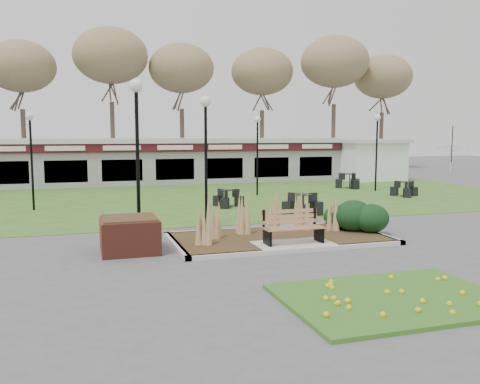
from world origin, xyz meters
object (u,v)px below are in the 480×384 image
object	(u,v)px
lamp_post_near_left	(137,123)
lamp_post_mid_right	(257,138)
brick_planter	(130,235)
lamp_post_far_left	(31,139)
food_pavilion	(171,160)
park_bench	(292,226)
bistro_set_a	(227,201)
service_hut	(371,159)
bistro_set_c	(350,183)
bistro_set_b	(303,209)
lamp_post_far_right	(377,135)
bistro_set_d	(405,191)
patio_umbrella	(451,160)
lamp_post_mid_left	(206,132)

from	to	relation	value
lamp_post_near_left	lamp_post_mid_right	bearing A→B (deg)	53.02
brick_planter	lamp_post_far_left	xyz separation A→B (m)	(-3.10, 8.83, 2.47)
food_pavilion	park_bench	bearing A→B (deg)	-90.00
food_pavilion	bistro_set_a	bearing A→B (deg)	-87.86
service_hut	lamp_post_near_left	xyz separation A→B (m)	(-17.47, -15.38, 2.01)
bistro_set_c	food_pavilion	bearing A→B (deg)	146.11
food_pavilion	bistro_set_b	xyz separation A→B (m)	(2.49, -14.96, -1.17)
service_hut	bistro_set_c	bearing A→B (deg)	-133.12
lamp_post_far_right	lamp_post_far_left	world-z (taller)	lamp_post_far_right
bistro_set_d	lamp_post_mid_right	bearing A→B (deg)	158.23
lamp_post_mid_right	bistro_set_c	size ratio (longest dim) A/B	2.56
bistro_set_a	lamp_post_near_left	bearing A→B (deg)	-127.69
bistro_set_c	patio_umbrella	size ratio (longest dim) A/B	0.62
food_pavilion	lamp_post_near_left	size ratio (longest dim) A/B	5.17
brick_planter	lamp_post_far_left	size ratio (longest dim) A/B	0.37
lamp_post_mid_left	lamp_post_mid_right	bearing A→B (deg)	59.26
lamp_post_near_left	patio_umbrella	xyz separation A→B (m)	(19.97, 10.38, -1.84)
food_pavilion	bistro_set_d	bearing A→B (deg)	-46.77
park_bench	bistro_set_a	bearing A→B (deg)	86.92
lamp_post_near_left	bistro_set_b	distance (m)	7.57
park_bench	bistro_set_a	distance (m)	8.09
bistro_set_a	patio_umbrella	xyz separation A→B (m)	(15.57, 4.68, 1.36)
brick_planter	lamp_post_mid_right	size ratio (longest dim) A/B	0.37
food_pavilion	lamp_post_far_left	size ratio (longest dim) A/B	6.09
lamp_post_far_left	bistro_set_c	world-z (taller)	lamp_post_far_left
lamp_post_far_left	patio_umbrella	bearing A→B (deg)	7.68
food_pavilion	lamp_post_far_left	distance (m)	12.69
food_pavilion	bistro_set_b	world-z (taller)	food_pavilion
brick_planter	bistro_set_a	bearing A→B (deg)	56.56
brick_planter	lamp_post_mid_left	bearing A→B (deg)	48.48
lamp_post_mid_left	patio_umbrella	world-z (taller)	lamp_post_mid_left
park_bench	bistro_set_d	bearing A→B (deg)	41.75
brick_planter	lamp_post_far_right	world-z (taller)	lamp_post_far_right
lamp_post_mid_right	bistro_set_b	distance (m)	7.54
park_bench	lamp_post_near_left	xyz separation A→B (m)	(-3.97, 2.37, 2.88)
lamp_post_near_left	lamp_post_mid_right	size ratio (longest dim) A/B	1.16
service_hut	food_pavilion	bearing A→B (deg)	171.73
brick_planter	bistro_set_d	bearing A→B (deg)	29.66
lamp_post_mid_right	bistro_set_c	xyz separation A→B (m)	(6.30, 1.61, -2.67)
lamp_post_near_left	bistro_set_c	size ratio (longest dim) A/B	2.98
lamp_post_mid_right	bistro_set_b	xyz separation A→B (m)	(-0.63, -7.03, -2.67)
park_bench	food_pavilion	distance (m)	19.73
park_bench	lamp_post_far_left	size ratio (longest dim) A/B	0.42
brick_planter	lamp_post_near_left	bearing A→B (deg)	75.05
lamp_post_mid_right	bistro_set_d	world-z (taller)	lamp_post_mid_right
lamp_post_mid_left	lamp_post_far_right	xyz separation A→B (m)	(11.57, 7.66, -0.14)
food_pavilion	bistro_set_c	bearing A→B (deg)	-33.89
lamp_post_near_left	bistro_set_d	world-z (taller)	lamp_post_near_left
bistro_set_b	bistro_set_d	xyz separation A→B (m)	(7.59, 4.24, -0.04)
park_bench	lamp_post_mid_right	xyz separation A→B (m)	(3.11, 11.78, 2.39)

